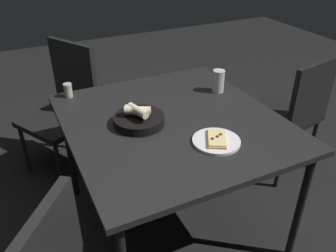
% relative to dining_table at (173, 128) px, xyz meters
% --- Properties ---
extents(ground, '(8.00, 8.00, 0.00)m').
position_rel_dining_table_xyz_m(ground, '(0.00, 0.00, -0.69)').
color(ground, black).
extents(dining_table, '(1.16, 1.08, 0.74)m').
position_rel_dining_table_xyz_m(dining_table, '(0.00, 0.00, 0.00)').
color(dining_table, black).
rests_on(dining_table, ground).
extents(pizza_plate, '(0.23, 0.23, 0.04)m').
position_rel_dining_table_xyz_m(pizza_plate, '(0.29, 0.09, 0.07)').
color(pizza_plate, white).
rests_on(pizza_plate, dining_table).
extents(bread_basket, '(0.26, 0.26, 0.11)m').
position_rel_dining_table_xyz_m(bread_basket, '(-0.03, -0.18, 0.09)').
color(bread_basket, black).
rests_on(bread_basket, dining_table).
extents(beer_glass, '(0.07, 0.07, 0.14)m').
position_rel_dining_table_xyz_m(beer_glass, '(-0.19, 0.40, 0.11)').
color(beer_glass, silver).
rests_on(beer_glass, dining_table).
extents(pepper_shaker, '(0.05, 0.05, 0.08)m').
position_rel_dining_table_xyz_m(pepper_shaker, '(-0.51, -0.43, 0.09)').
color(pepper_shaker, '#BFB299').
rests_on(pepper_shaker, dining_table).
extents(chair_near, '(0.60, 0.60, 0.93)m').
position_rel_dining_table_xyz_m(chair_near, '(-0.90, -0.40, -0.17)').
color(chair_near, black).
rests_on(chair_near, ground).
extents(chair_spare, '(0.52, 0.52, 0.89)m').
position_rel_dining_table_xyz_m(chair_spare, '(-0.12, 0.98, -0.17)').
color(chair_spare, black).
rests_on(chair_spare, ground).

